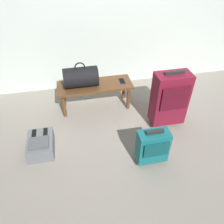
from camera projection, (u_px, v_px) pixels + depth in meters
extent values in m
plane|color=gray|center=(142.00, 152.00, 2.50)|extent=(6.60, 6.60, 0.00)
cube|color=brown|center=(95.00, 85.00, 2.95)|extent=(1.00, 0.36, 0.04)
cylinder|color=brown|center=(64.00, 106.00, 2.90)|extent=(0.05, 0.05, 0.33)
cylinder|color=brown|center=(128.00, 98.00, 3.04)|extent=(0.05, 0.05, 0.33)
cylinder|color=brown|center=(63.00, 95.00, 3.10)|extent=(0.05, 0.05, 0.33)
cylinder|color=brown|center=(124.00, 88.00, 3.24)|extent=(0.05, 0.05, 0.33)
cylinder|color=black|center=(81.00, 77.00, 2.83)|extent=(0.44, 0.26, 0.26)
torus|color=black|center=(80.00, 67.00, 2.74)|extent=(0.14, 0.02, 0.14)
cube|color=#191E4C|center=(122.00, 81.00, 3.00)|extent=(0.07, 0.14, 0.01)
cube|color=black|center=(122.00, 81.00, 3.00)|extent=(0.06, 0.13, 0.00)
cube|color=maroon|center=(169.00, 99.00, 2.66)|extent=(0.42, 0.22, 0.67)
cube|color=#500E1C|center=(175.00, 99.00, 2.51)|extent=(0.33, 0.02, 0.30)
cube|color=#262628|center=(175.00, 73.00, 2.43)|extent=(0.23, 0.03, 0.04)
cylinder|color=black|center=(152.00, 119.00, 2.92)|extent=(0.02, 0.05, 0.05)
cylinder|color=black|center=(173.00, 116.00, 2.97)|extent=(0.02, 0.05, 0.05)
cube|color=#14666B|center=(152.00, 146.00, 2.26)|extent=(0.32, 0.16, 0.37)
cube|color=#0E474A|center=(156.00, 150.00, 2.16)|extent=(0.26, 0.02, 0.17)
cube|color=#262628|center=(155.00, 132.00, 2.13)|extent=(0.18, 0.03, 0.04)
cylinder|color=black|center=(139.00, 157.00, 2.42)|extent=(0.02, 0.05, 0.05)
cylinder|color=black|center=(158.00, 154.00, 2.46)|extent=(0.02, 0.05, 0.05)
cube|color=slate|center=(41.00, 145.00, 2.48)|extent=(0.28, 0.38, 0.17)
cube|color=#515559|center=(39.00, 143.00, 2.36)|extent=(0.21, 0.17, 0.04)
cube|color=black|center=(34.00, 136.00, 2.46)|extent=(0.04, 0.19, 0.02)
cube|color=black|center=(45.00, 134.00, 2.48)|extent=(0.04, 0.19, 0.02)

